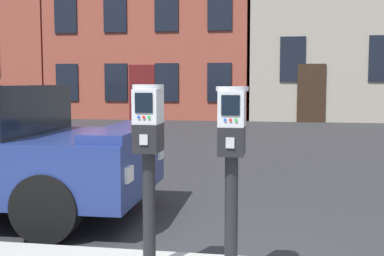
{
  "coord_description": "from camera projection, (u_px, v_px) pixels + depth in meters",
  "views": [
    {
      "loc": [
        0.93,
        -3.45,
        1.46
      ],
      "look_at": [
        0.35,
        -0.07,
        1.14
      ],
      "focal_mm": 46.16,
      "sensor_mm": 36.0,
      "label": 1
    }
  ],
  "objects": [
    {
      "name": "parking_meter_twin_adjacent",
      "position": [
        232.0,
        146.0,
        3.3
      ],
      "size": [
        0.22,
        0.25,
        1.29
      ],
      "rotation": [
        0.0,
        0.0,
        -1.57
      ],
      "color": "black",
      "rests_on": "sidewalk_slab"
    },
    {
      "name": "parking_meter_near_kerb",
      "position": [
        148.0,
        143.0,
        3.4
      ],
      "size": [
        0.22,
        0.25,
        1.3
      ],
      "rotation": [
        0.0,
        0.0,
        -1.57
      ],
      "color": "black",
      "rests_on": "sidewalk_slab"
    }
  ]
}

